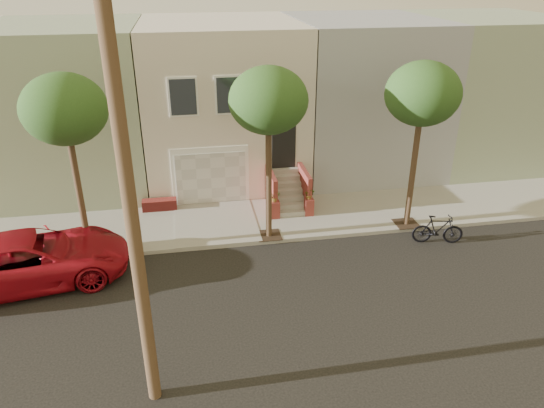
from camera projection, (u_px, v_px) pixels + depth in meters
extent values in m
plane|color=black|center=(258.00, 303.00, 15.57)|extent=(90.00, 90.00, 0.00)
cube|color=gray|center=(238.00, 222.00, 20.29)|extent=(40.00, 3.70, 0.15)
cube|color=beige|center=(222.00, 98.00, 23.95)|extent=(7.00, 8.00, 7.00)
cube|color=#9AA988|center=(71.00, 105.00, 22.89)|extent=(6.50, 8.00, 7.00)
cube|color=gray|center=(359.00, 93.00, 25.02)|extent=(6.50, 8.00, 7.00)
cube|color=#9AA988|center=(480.00, 88.00, 26.04)|extent=(6.50, 8.00, 7.00)
cube|color=white|center=(211.00, 175.00, 21.24)|extent=(3.20, 0.12, 2.50)
cube|color=silver|center=(211.00, 178.00, 21.23)|extent=(2.90, 0.06, 2.20)
cube|color=gray|center=(216.00, 222.00, 20.11)|extent=(3.20, 3.70, 0.02)
cube|color=maroon|center=(160.00, 205.00, 21.06)|extent=(1.40, 0.45, 0.44)
cube|color=black|center=(284.00, 145.00, 21.19)|extent=(1.00, 0.06, 2.00)
cube|color=#3F4751|center=(183.00, 97.00, 19.62)|extent=(1.00, 0.06, 1.40)
cube|color=white|center=(183.00, 97.00, 19.63)|extent=(1.15, 0.05, 1.55)
cube|color=#3F4751|center=(229.00, 95.00, 19.90)|extent=(1.00, 0.06, 1.40)
cube|color=white|center=(229.00, 95.00, 19.92)|extent=(1.15, 0.05, 1.55)
cube|color=#3F4751|center=(275.00, 93.00, 20.18)|extent=(1.00, 0.06, 1.40)
cube|color=white|center=(274.00, 93.00, 20.20)|extent=(1.15, 0.05, 1.55)
cube|color=gray|center=(292.00, 213.00, 20.59)|extent=(1.20, 0.28, 0.20)
cube|color=gray|center=(290.00, 206.00, 20.75)|extent=(1.20, 0.28, 0.20)
cube|color=gray|center=(289.00, 199.00, 20.91)|extent=(1.20, 0.28, 0.20)
cube|color=gray|center=(288.00, 192.00, 21.08)|extent=(1.20, 0.28, 0.20)
cube|color=gray|center=(287.00, 184.00, 21.24)|extent=(1.20, 0.28, 0.20)
cube|color=gray|center=(285.00, 178.00, 21.40)|extent=(1.20, 0.28, 0.20)
cube|color=gray|center=(284.00, 171.00, 21.57)|extent=(1.20, 0.28, 0.20)
cube|color=maroon|center=(271.00, 190.00, 20.92)|extent=(0.18, 1.96, 1.60)
cube|color=maroon|center=(304.00, 188.00, 21.14)|extent=(0.18, 1.96, 1.60)
cube|color=maroon|center=(275.00, 210.00, 20.34)|extent=(0.35, 0.35, 0.70)
imported|color=#1E4318|center=(275.00, 196.00, 20.09)|extent=(0.40, 0.35, 0.45)
cube|color=maroon|center=(309.00, 207.00, 20.56)|extent=(0.35, 0.35, 0.70)
imported|color=#1E4318|center=(309.00, 194.00, 20.31)|extent=(0.41, 0.35, 0.45)
cube|color=#2D2116|center=(90.00, 251.00, 18.11)|extent=(0.90, 0.90, 0.02)
cylinder|color=#3D2B1C|center=(80.00, 197.00, 17.20)|extent=(0.22, 0.22, 4.20)
ellipsoid|color=#1E4318|center=(64.00, 109.00, 15.89)|extent=(2.70, 2.57, 2.29)
cube|color=#2D2116|center=(269.00, 235.00, 19.13)|extent=(0.90, 0.90, 0.02)
cylinder|color=#3D2B1C|center=(269.00, 184.00, 18.22)|extent=(0.22, 0.22, 4.20)
ellipsoid|color=#1E4318|center=(268.00, 100.00, 16.91)|extent=(2.70, 2.57, 2.29)
cube|color=#2D2116|center=(406.00, 223.00, 19.99)|extent=(0.90, 0.90, 0.02)
cylinder|color=#3D2B1C|center=(412.00, 174.00, 19.09)|extent=(0.22, 0.22, 4.20)
ellipsoid|color=#1E4318|center=(423.00, 94.00, 17.77)|extent=(2.70, 2.57, 2.29)
cylinder|color=#4E3324|center=(130.00, 210.00, 10.10)|extent=(0.30, 0.30, 10.00)
imported|color=#A80F1D|center=(32.00, 259.00, 16.29)|extent=(6.47, 3.79, 1.69)
imported|color=black|center=(438.00, 229.00, 18.69)|extent=(1.93, 0.92, 1.12)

